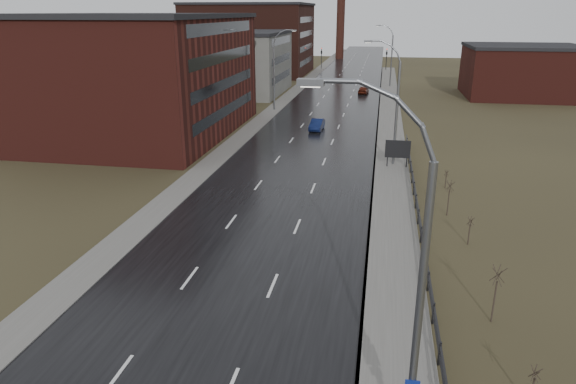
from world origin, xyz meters
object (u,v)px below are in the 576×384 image
at_px(car_near, 317,125).
at_px(car_far, 363,90).
at_px(streetlight_main, 409,293).
at_px(billboard, 398,150).

xyz_separation_m(car_near, car_far, (4.33, 30.35, 0.01)).
xyz_separation_m(streetlight_main, billboard, (0.63, 33.05, -4.27)).
bearing_deg(streetlight_main, car_near, 100.24).
xyz_separation_m(billboard, car_near, (-9.25, 14.68, -1.12)).
relative_size(billboard, car_far, 0.67).
distance_m(streetlight_main, billboard, 33.33).
distance_m(billboard, car_near, 17.39).
bearing_deg(car_far, billboard, 100.69).
height_order(streetlight_main, billboard, streetlight_main).
height_order(streetlight_main, car_near, streetlight_main).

